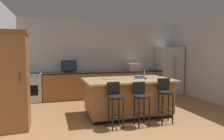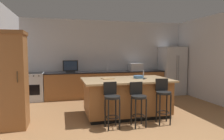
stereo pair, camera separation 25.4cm
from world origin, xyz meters
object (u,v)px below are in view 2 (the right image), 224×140
(bar_stool_left, at_px, (112,101))
(cutting_board, at_px, (108,79))
(range_oven, at_px, (33,87))
(refrigerator, at_px, (172,71))
(cell_phone, at_px, (144,78))
(fruit_bowl, at_px, (138,77))
(tv_remote, at_px, (144,79))
(cabinet_tower, at_px, (11,78))
(microwave, at_px, (136,67))
(bar_stool_center, at_px, (138,100))
(kitchen_island, at_px, (126,97))
(tv_monitor, at_px, (70,67))
(bar_stool_right, at_px, (163,97))

(bar_stool_left, relative_size, cutting_board, 3.42)
(range_oven, distance_m, bar_stool_left, 3.59)
(refrigerator, distance_m, range_oven, 5.12)
(bar_stool_left, bearing_deg, cell_phone, 33.21)
(fruit_bowl, height_order, tv_remote, fruit_bowl)
(cabinet_tower, relative_size, microwave, 4.30)
(cell_phone, relative_size, cutting_board, 0.52)
(bar_stool_left, distance_m, tv_remote, 1.28)
(bar_stool_left, xyz_separation_m, bar_stool_center, (0.58, -0.04, -0.01))
(kitchen_island, height_order, microwave, microwave)
(range_oven, distance_m, tv_remote, 3.82)
(microwave, height_order, tv_remote, microwave)
(kitchen_island, height_order, fruit_bowl, fruit_bowl)
(tv_monitor, xyz_separation_m, bar_stool_right, (1.93, -2.95, -0.51))
(bar_stool_center, height_order, cutting_board, bar_stool_center)
(microwave, bearing_deg, cutting_board, -126.85)
(microwave, relative_size, cell_phone, 3.20)
(bar_stool_left, xyz_separation_m, fruit_bowl, (0.94, 0.85, 0.38))
(microwave, height_order, fruit_bowl, microwave)
(refrigerator, xyz_separation_m, microwave, (-1.46, 0.07, 0.16))
(range_oven, bearing_deg, bar_stool_center, -50.04)
(microwave, xyz_separation_m, tv_monitor, (-2.40, -0.05, 0.05))
(range_oven, xyz_separation_m, microwave, (3.64, 0.00, 0.60))
(kitchen_island, relative_size, tv_remote, 13.11)
(bar_stool_right, bearing_deg, tv_monitor, 132.33)
(bar_stool_left, relative_size, cell_phone, 6.54)
(refrigerator, relative_size, tv_monitor, 3.58)
(cell_phone, distance_m, tv_remote, 0.17)
(microwave, distance_m, cell_phone, 2.25)
(bar_stool_left, bearing_deg, microwave, 56.63)
(bar_stool_center, xyz_separation_m, tv_remote, (0.45, 0.71, 0.37))
(tv_monitor, distance_m, fruit_bowl, 2.68)
(tv_remote, bearing_deg, refrigerator, 83.60)
(bar_stool_left, distance_m, cutting_board, 1.00)
(bar_stool_center, distance_m, bar_stool_right, 0.63)
(kitchen_island, distance_m, microwave, 2.54)
(bar_stool_right, bearing_deg, cabinet_tower, 179.95)
(tv_remote, bearing_deg, cabinet_tower, -140.66)
(cutting_board, bearing_deg, cell_phone, -5.27)
(tv_monitor, bearing_deg, tv_remote, -52.36)
(range_oven, distance_m, bar_stool_center, 3.97)
(cell_phone, bearing_deg, cutting_board, 151.87)
(range_oven, height_order, bar_stool_left, bar_stool_left)
(tv_remote, bearing_deg, fruit_bowl, 154.77)
(bar_stool_center, distance_m, fruit_bowl, 1.04)
(fruit_bowl, bearing_deg, range_oven, 143.46)
(kitchen_island, relative_size, refrigerator, 1.22)
(bar_stool_right, xyz_separation_m, cell_phone, (-0.11, 0.83, 0.33))
(refrigerator, bearing_deg, bar_stool_center, -130.74)
(bar_stool_left, height_order, cell_phone, bar_stool_left)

